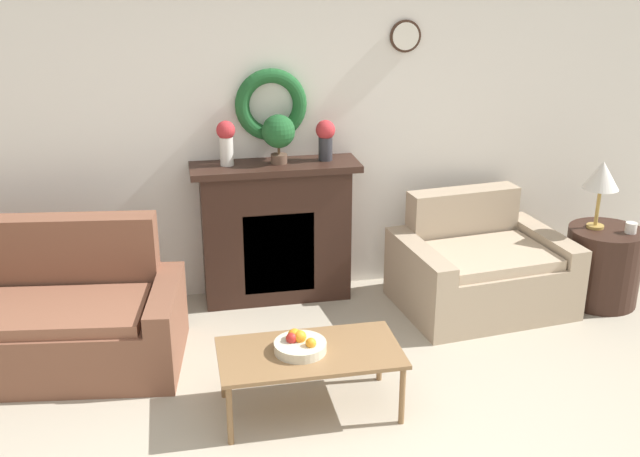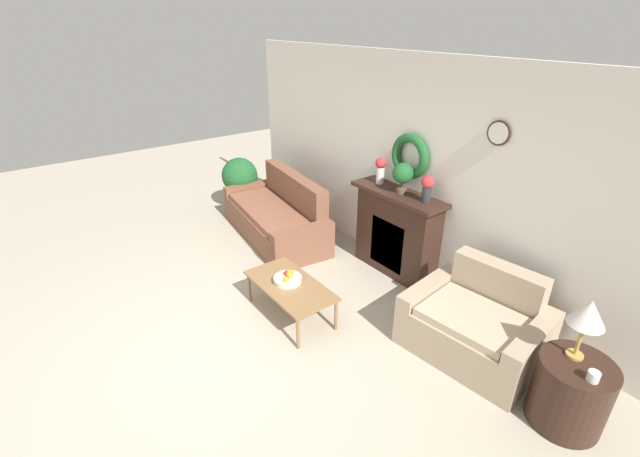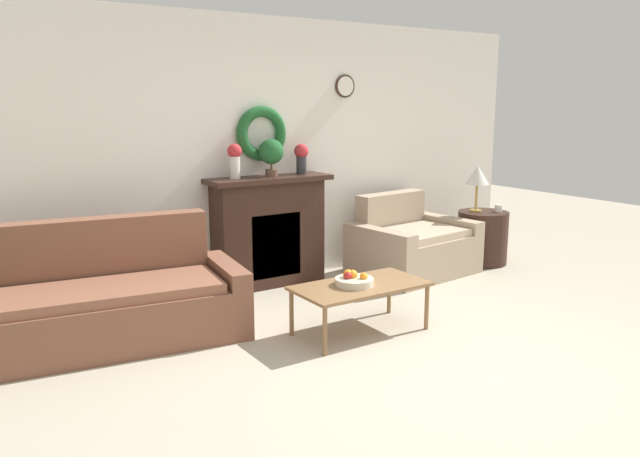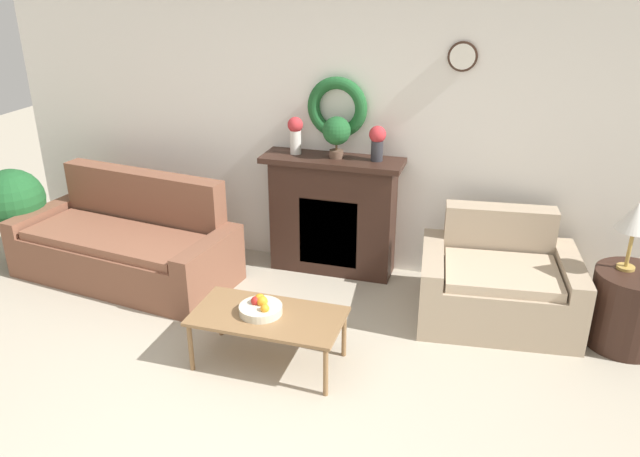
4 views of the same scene
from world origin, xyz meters
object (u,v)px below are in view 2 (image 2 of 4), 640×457
loveseat_right (476,325)px  side_table_by_loveseat (570,393)px  fruit_bowl (288,278)px  coffee_table (290,287)px  potted_plant_floor_by_couch (240,177)px  mug (593,376)px  vase_on_mantel_left (381,169)px  vase_on_mantel_right (427,187)px  fireplace (396,232)px  potted_plant_on_mantel (403,174)px  couch_left (278,217)px  table_lamp (588,314)px

loveseat_right → side_table_by_loveseat: 0.98m
fruit_bowl → side_table_by_loveseat: side_table_by_loveseat is taller
side_table_by_loveseat → coffee_table: bearing=-157.9°
potted_plant_floor_by_couch → mug: bearing=-0.4°
side_table_by_loveseat → vase_on_mantel_left: (-2.87, 0.58, 1.02)m
mug → loveseat_right: bearing=167.9°
coffee_table → potted_plant_floor_by_couch: (-3.02, 0.97, 0.20)m
fruit_bowl → vase_on_mantel_right: (0.49, 1.60, 0.86)m
fireplace → potted_plant_on_mantel: (0.03, -0.01, 0.79)m
coffee_table → vase_on_mantel_left: bearing=101.4°
loveseat_right → vase_on_mantel_right: bearing=152.2°
loveseat_right → coffee_table: loveseat_right is taller
couch_left → potted_plant_on_mantel: bearing=27.3°
couch_left → coffee_table: size_ratio=1.98×
vase_on_mantel_right → potted_plant_on_mantel: (-0.36, -0.02, 0.05)m
side_table_by_loveseat → potted_plant_floor_by_couch: (-5.56, -0.06, 0.27)m
side_table_by_loveseat → couch_left: bearing=-178.7°
loveseat_right → fruit_bowl: size_ratio=4.30×
table_lamp → potted_plant_on_mantel: potted_plant_on_mantel is taller
couch_left → loveseat_right: (3.33, 0.23, -0.01)m
fireplace → vase_on_mantel_right: bearing=0.8°
vase_on_mantel_left → vase_on_mantel_right: 0.75m
side_table_by_loveseat → vase_on_mantel_left: size_ratio=1.80×
mug → potted_plant_floor_by_couch: potted_plant_floor_by_couch is taller
fireplace → mug: 2.73m
vase_on_mantel_left → vase_on_mantel_right: size_ratio=1.09×
mug → table_lamp: bearing=141.8°
fruit_bowl → potted_plant_floor_by_couch: size_ratio=0.34×
mug → vase_on_mantel_right: bearing=163.1°
mug → fruit_bowl: bearing=-161.4°
side_table_by_loveseat → potted_plant_on_mantel: potted_plant_on_mantel is taller
mug → potted_plant_floor_by_couch: 5.70m
vase_on_mantel_left → mug: bearing=-12.8°
potted_plant_floor_by_couch → potted_plant_on_mantel: bearing=11.4°
couch_left → table_lamp: 4.30m
table_lamp → coffee_table: bearing=-156.2°
potted_plant_floor_by_couch → coffee_table: bearing=-17.9°
side_table_by_loveseat → potted_plant_floor_by_couch: bearing=-179.4°
loveseat_right → fruit_bowl: 2.00m
vase_on_mantel_left → potted_plant_floor_by_couch: vase_on_mantel_left is taller
table_lamp → vase_on_mantel_left: (-2.80, 0.52, 0.30)m
coffee_table → vase_on_mantel_right: size_ratio=3.51×
fruit_bowl → potted_plant_on_mantel: 1.83m
table_lamp → vase_on_mantel_left: bearing=169.4°
mug → potted_plant_on_mantel: bearing=165.7°
mug → side_table_by_loveseat: bearing=142.1°
coffee_table → potted_plant_on_mantel: bearing=87.7°
fruit_bowl → table_lamp: table_lamp is taller
fireplace → vase_on_mantel_left: (-0.36, 0.01, 0.76)m
coffee_table → table_lamp: 2.78m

